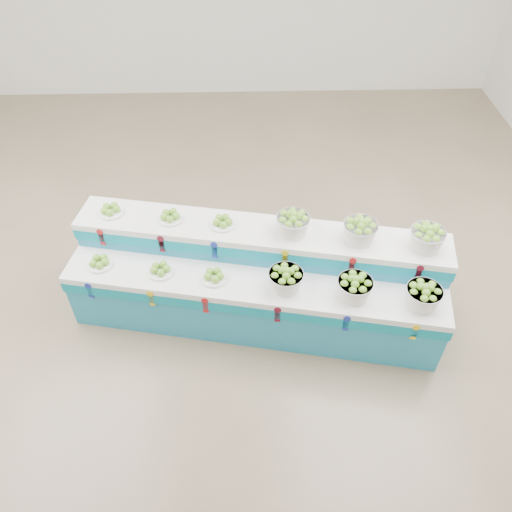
{
  "coord_description": "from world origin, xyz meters",
  "views": [
    {
      "loc": [
        0.47,
        -3.95,
        4.37
      ],
      "look_at": [
        0.57,
        -0.34,
        0.87
      ],
      "focal_mm": 35.48,
      "sensor_mm": 36.0,
      "label": 1
    }
  ],
  "objects_px": {
    "basket_lower_left": "(286,279)",
    "basket_upper_right": "(427,238)",
    "plate_upper_mid": "(170,216)",
    "display_stand": "(256,281)"
  },
  "relations": [
    {
      "from": "basket_lower_left",
      "to": "basket_upper_right",
      "type": "relative_size",
      "value": 1.0
    },
    {
      "from": "basket_lower_left",
      "to": "basket_upper_right",
      "type": "height_order",
      "value": "basket_upper_right"
    },
    {
      "from": "plate_upper_mid",
      "to": "basket_upper_right",
      "type": "xyz_separation_m",
      "value": [
        2.5,
        -0.49,
        0.07
      ]
    },
    {
      "from": "plate_upper_mid",
      "to": "basket_upper_right",
      "type": "distance_m",
      "value": 2.55
    },
    {
      "from": "basket_upper_right",
      "to": "display_stand",
      "type": "bearing_deg",
      "value": 177.32
    },
    {
      "from": "basket_lower_left",
      "to": "plate_upper_mid",
      "type": "bearing_deg",
      "value": 148.27
    },
    {
      "from": "display_stand",
      "to": "basket_upper_right",
      "type": "xyz_separation_m",
      "value": [
        1.63,
        -0.08,
        0.63
      ]
    },
    {
      "from": "display_stand",
      "to": "basket_upper_right",
      "type": "distance_m",
      "value": 1.75
    },
    {
      "from": "basket_upper_right",
      "to": "plate_upper_mid",
      "type": "bearing_deg",
      "value": 168.95
    },
    {
      "from": "basket_lower_left",
      "to": "plate_upper_mid",
      "type": "height_order",
      "value": "plate_upper_mid"
    }
  ]
}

